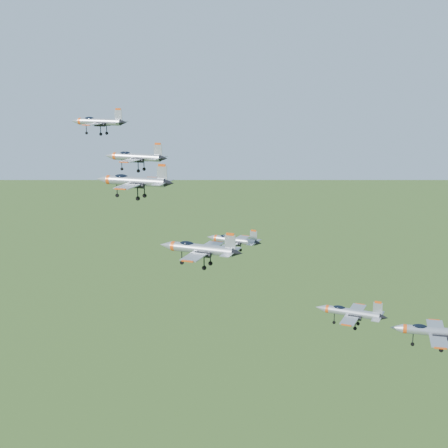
% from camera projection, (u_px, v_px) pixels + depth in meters
% --- Properties ---
extents(jet_lead, '(12.07, 9.98, 3.22)m').
position_uv_depth(jet_lead, '(98.00, 122.00, 116.85)').
color(jet_lead, '#989CA3').
extents(jet_left_high, '(12.16, 10.07, 3.25)m').
position_uv_depth(jet_left_high, '(135.00, 157.00, 107.71)').
color(jet_left_high, '#989CA3').
extents(jet_right_high, '(12.39, 10.28, 3.31)m').
position_uv_depth(jet_right_high, '(133.00, 181.00, 89.18)').
color(jet_right_high, '#989CA3').
extents(jet_left_low, '(10.54, 8.67, 2.82)m').
position_uv_depth(jet_left_low, '(233.00, 240.00, 109.01)').
color(jet_left_low, '#989CA3').
extents(jet_right_low, '(13.50, 11.13, 3.61)m').
position_uv_depth(jet_right_low, '(199.00, 249.00, 92.88)').
color(jet_right_low, '#989CA3').
extents(jet_trail, '(11.46, 9.40, 3.08)m').
position_uv_depth(jet_trail, '(350.00, 312.00, 97.20)').
color(jet_trail, '#989CA3').
extents(jet_extra, '(13.29, 11.15, 3.56)m').
position_uv_depth(jet_extra, '(433.00, 331.00, 95.60)').
color(jet_extra, '#989CA3').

